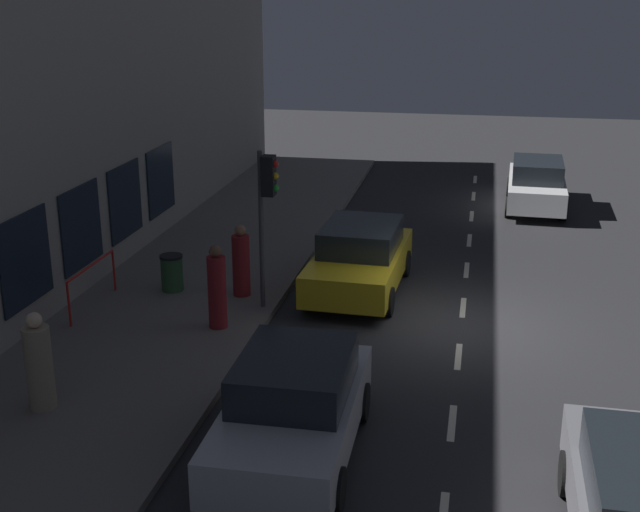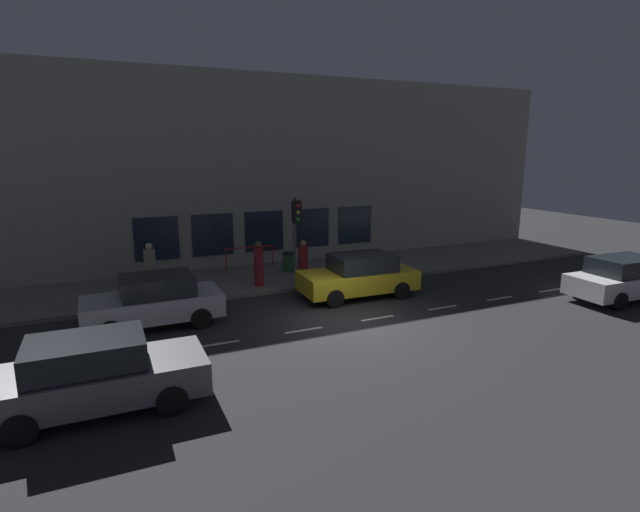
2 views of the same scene
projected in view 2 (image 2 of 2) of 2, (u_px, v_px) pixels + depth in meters
ground_plane at (351, 323)px, 15.46m from camera, size 60.00×60.00×0.00m
sidewalk at (282, 276)px, 21.00m from camera, size 4.50×32.00×0.15m
building_facade at (261, 173)px, 22.37m from camera, size 0.65×32.00×8.68m
lane_centre_line at (378, 318)px, 15.87m from camera, size 0.12×27.20×0.01m
traffic_light at (296, 222)px, 18.51m from camera, size 0.45×0.32×3.43m
parked_car_0 at (625, 278)px, 17.72m from camera, size 1.93×4.49×1.58m
parked_car_1 at (95, 374)px, 10.10m from camera, size 1.92×4.36×1.58m
parked_car_2 at (154, 301)px, 15.08m from camera, size 1.98×4.11×1.58m
parked_car_3 at (359, 276)px, 18.11m from camera, size 2.11×4.34×1.58m
pedestrian_0 at (259, 265)px, 19.00m from camera, size 0.52×0.52×1.76m
pedestrian_1 at (303, 262)px, 19.83m from camera, size 0.42×0.42×1.64m
pedestrian_2 at (150, 266)px, 19.04m from camera, size 0.58×0.58×1.68m
trash_bin at (288, 262)px, 21.35m from camera, size 0.52×0.52×0.84m
red_railing at (250, 252)px, 21.88m from camera, size 0.05×2.20×0.97m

